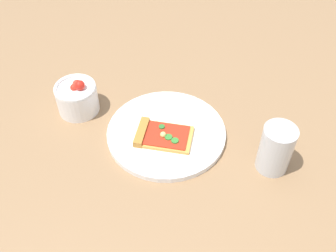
# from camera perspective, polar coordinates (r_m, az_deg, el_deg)

# --- Properties ---
(ground_plane) EXTENTS (2.40, 2.40, 0.00)m
(ground_plane) POSITION_cam_1_polar(r_m,az_deg,el_deg) (0.92, -0.90, -1.23)
(ground_plane) COLOR #93704C
(ground_plane) RESTS_ON ground
(plate) EXTENTS (0.28, 0.28, 0.01)m
(plate) POSITION_cam_1_polar(r_m,az_deg,el_deg) (0.92, -0.21, -0.82)
(plate) COLOR white
(plate) RESTS_ON ground_plane
(pizza_slice_main) EXTENTS (0.13, 0.09, 0.02)m
(pizza_slice_main) POSITION_cam_1_polar(r_m,az_deg,el_deg) (0.89, -1.18, -1.37)
(pizza_slice_main) COLOR gold
(pizza_slice_main) RESTS_ON plate
(salad_bowl) EXTENTS (0.10, 0.10, 0.09)m
(salad_bowl) POSITION_cam_1_polar(r_m,az_deg,el_deg) (0.98, -13.16, 4.13)
(salad_bowl) COLOR white
(salad_bowl) RESTS_ON ground_plane
(soda_glass) EXTENTS (0.07, 0.07, 0.11)m
(soda_glass) POSITION_cam_1_polar(r_m,az_deg,el_deg) (0.85, 15.47, -3.30)
(soda_glass) COLOR silver
(soda_glass) RESTS_ON ground_plane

